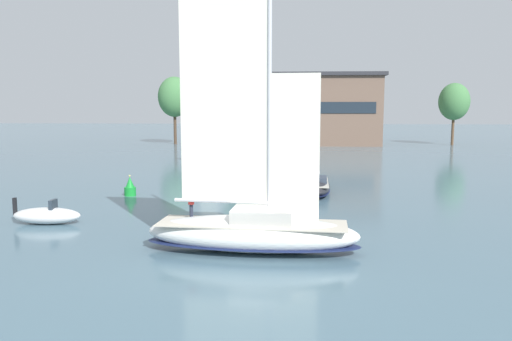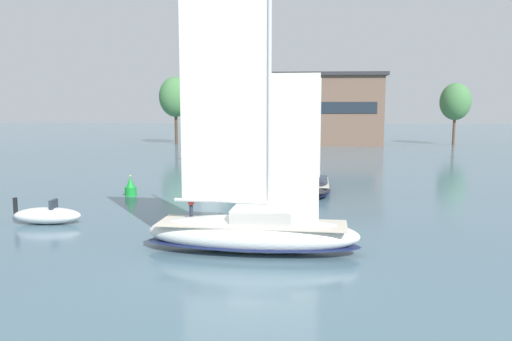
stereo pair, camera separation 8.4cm
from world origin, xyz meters
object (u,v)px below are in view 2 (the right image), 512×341
Objects in this scene: sailboat_moored_far_slip at (319,185)px; sailboat_moored_mid_channel at (215,160)px; sailboat_main at (252,229)px; channel_buoy at (131,187)px; tree_shore_center at (455,102)px; tree_shore_right at (246,76)px; tree_shore_left at (176,97)px; motor_tender at (47,215)px.

sailboat_moored_mid_channel is at bearing 121.61° from sailboat_moored_far_slip.
channel_buoy is (-12.17, 16.25, -0.52)m from sailboat_main.
sailboat_moored_mid_channel is (-42.96, -38.09, -8.03)m from tree_shore_center.
sailboat_moored_mid_channel is (-8.27, 39.64, -0.50)m from sailboat_main.
tree_shore_right is 59.40m from sailboat_moored_far_slip.
tree_shore_right is 1.91× the size of sailboat_moored_far_slip.
sailboat_moored_far_slip is (12.82, -20.83, -0.04)m from sailboat_moored_mid_channel.
sailboat_moored_far_slip is at bearing 76.41° from sailboat_main.
tree_shore_left is at bearing -178.74° from tree_shore_center.
tree_shore_right is at bearing -3.81° from tree_shore_left.
channel_buoy is at bearing -94.58° from tree_shore_right.
sailboat_moored_mid_channel is at bearing 80.53° from channel_buoy.
sailboat_main is at bearing -73.74° from tree_shore_left.
tree_shore_left is at bearing 176.19° from tree_shore_right.
sailboat_moored_far_slip is 23.15m from motor_tender.
sailboat_main is 1.85× the size of sailboat_moored_mid_channel.
tree_shore_center is 42.48m from tree_shore_right.
tree_shore_center is at bearing 3.06° from tree_shore_right.
motor_tender is at bearing -124.15° from tree_shore_center.
tree_shore_center is 0.63× the size of tree_shore_right.
tree_shore_center is 2.71× the size of motor_tender.
motor_tender is (-49.04, -72.29, -8.21)m from tree_shore_center.
sailboat_moored_mid_channel reaches higher than channel_buoy.
tree_shore_right reaches higher than sailboat_moored_far_slip.
tree_shore_left is 1.35× the size of sailboat_moored_far_slip.
channel_buoy is at bearing -80.45° from tree_shore_left.
sailboat_main is 40.49m from sailboat_moored_mid_channel.
sailboat_main is 1.56× the size of sailboat_moored_far_slip.
tree_shore_left is 57.01m from tree_shore_center.
sailboat_main is 19.36m from sailboat_moored_far_slip.
tree_shore_right reaches higher than channel_buoy.
sailboat_moored_far_slip is (11.97, -56.67, -13.16)m from tree_shore_right.
tree_shore_right is at bearing 84.36° from motor_tender.
sailboat_moored_mid_channel is at bearing -69.15° from tree_shore_left.
motor_tender is (-6.08, -34.20, -0.18)m from sailboat_moored_mid_channel.
sailboat_main reaches higher than tree_shore_center.
tree_shore_right reaches higher than sailboat_moored_mid_channel.
sailboat_moored_far_slip is 16.91m from channel_buoy.
sailboat_main is at bearing -103.59° from sailboat_moored_far_slip.
sailboat_main is 3.48× the size of motor_tender.
sailboat_main is (22.30, -76.47, -8.52)m from tree_shore_left.
tree_shore_right is 76.88m from sailboat_main.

